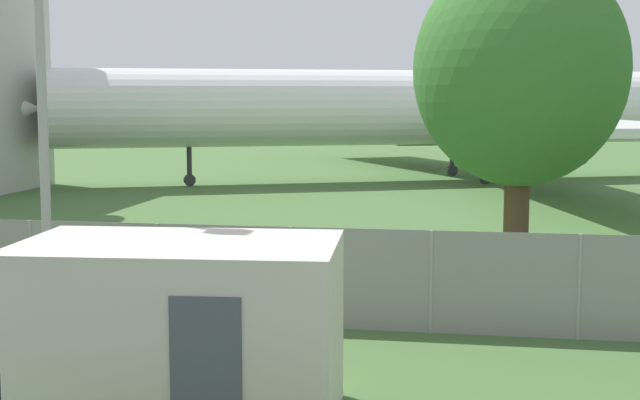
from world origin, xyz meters
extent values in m
cylinder|color=gray|center=(-2.55, 9.59, 0.93)|extent=(0.07, 0.07, 1.86)
cylinder|color=gray|center=(0.00, 9.59, 0.93)|extent=(0.07, 0.07, 1.86)
cylinder|color=gray|center=(2.55, 9.59, 0.93)|extent=(0.07, 0.07, 1.86)
cylinder|color=gray|center=(5.09, 9.59, 0.93)|extent=(0.07, 0.07, 1.86)
cylinder|color=gray|center=(7.64, 9.59, 0.93)|extent=(0.07, 0.07, 1.86)
cube|color=gray|center=(0.00, 9.59, 0.93)|extent=(56.00, 0.01, 1.86)
cylinder|color=white|center=(3.84, 38.81, 3.65)|extent=(35.91, 17.82, 3.67)
cone|color=white|center=(-15.10, 30.89, 3.65)|extent=(4.80, 4.80, 3.67)
cube|color=white|center=(9.52, 30.08, 3.10)|extent=(9.33, 17.60, 0.30)
cylinder|color=#939399|center=(8.85, 32.54, 2.13)|extent=(3.69, 2.80, 1.65)
cube|color=white|center=(1.60, 48.99, 3.10)|extent=(13.09, 17.14, 0.30)
cylinder|color=#939399|center=(2.88, 46.79, 2.13)|extent=(3.69, 2.80, 1.65)
cylinder|color=#2D2D33|center=(-7.37, 34.12, 0.91)|extent=(0.24, 0.24, 1.82)
cylinder|color=#2D2D33|center=(-7.37, 34.12, 0.28)|extent=(0.63, 0.49, 0.56)
cylinder|color=#2D2D33|center=(6.41, 37.50, 0.91)|extent=(0.24, 0.24, 1.82)
cylinder|color=#2D2D33|center=(6.41, 37.50, 0.28)|extent=(0.63, 0.49, 0.56)
cylinder|color=#2D2D33|center=(4.71, 41.57, 0.91)|extent=(0.24, 0.24, 1.82)
cylinder|color=#2D2D33|center=(4.71, 41.57, 0.28)|extent=(0.63, 0.49, 0.56)
cube|color=beige|center=(2.11, 4.65, 1.19)|extent=(4.22, 2.72, 2.37)
cube|color=#4C515B|center=(2.80, 3.48, 1.00)|extent=(0.84, 0.09, 1.90)
cylinder|color=#4C3823|center=(6.72, 13.25, 1.43)|extent=(0.54, 0.54, 2.87)
ellipsoid|color=#38702D|center=(6.72, 13.25, 4.77)|extent=(4.49, 4.49, 4.94)
cylinder|color=#99999E|center=(-1.18, 7.58, 4.01)|extent=(0.16, 0.16, 8.03)
camera|label=1|loc=(5.77, -6.06, 4.21)|focal=50.00mm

